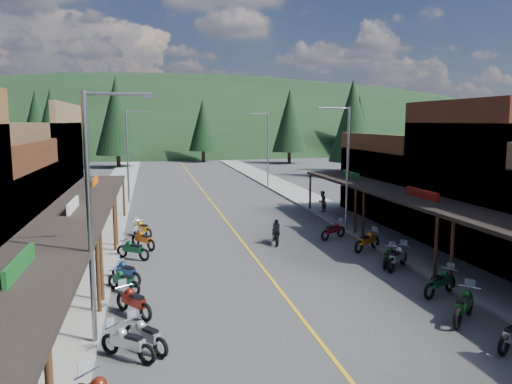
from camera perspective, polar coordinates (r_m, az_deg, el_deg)
ground at (r=23.49m, az=1.41°, el=-9.47°), size 220.00×220.00×0.00m
centerline at (r=42.70m, az=-4.83°, el=-1.49°), size 0.15×90.00×0.01m
sidewalk_west at (r=42.51m, az=-16.55°, el=-1.75°), size 3.40×94.00×0.15m
sidewalk_east at (r=44.60m, az=6.33°, el=-1.02°), size 3.40×94.00×0.15m
shop_west_3 at (r=34.36m, az=-26.38°, el=1.28°), size 10.90×10.20×8.20m
shop_east_2 at (r=30.42m, az=26.76°, el=0.48°), size 10.90×9.00×8.20m
shop_east_3 at (r=38.41m, az=17.69°, el=0.89°), size 10.90×10.20×6.20m
streetlight_0 at (r=16.09m, az=-18.03°, el=-1.69°), size 2.16×0.18×8.00m
streetlight_1 at (r=43.90m, az=-14.30°, el=4.40°), size 2.16×0.18×8.00m
streetlight_2 at (r=32.28m, az=10.19°, el=3.29°), size 2.16×0.18×8.00m
streetlight_3 at (r=53.26m, az=1.21°, el=5.25°), size 2.16×0.18×8.00m
ridge_hill at (r=157.03m, az=-10.15°, el=5.36°), size 310.00×140.00×60.00m
pine_1 at (r=93.69m, az=-23.80°, el=7.49°), size 5.88×5.88×12.50m
pine_2 at (r=79.93m, az=-15.62°, el=8.43°), size 6.72×6.72×14.00m
pine_3 at (r=88.27m, az=-6.08°, el=7.64°), size 5.04×5.04×11.00m
pine_4 at (r=85.02m, az=3.87°, el=8.16°), size 5.88×5.88×12.50m
pine_5 at (r=101.66m, az=10.79°, el=8.44°), size 6.72×6.72×14.00m
pine_6 at (r=99.92m, az=18.98°, el=7.29°), size 5.04×5.04×11.00m
pine_9 at (r=72.90m, az=11.71°, el=7.36°), size 4.93×4.93×10.80m
pine_10 at (r=72.91m, az=-22.30°, el=7.24°), size 5.38×5.38×11.60m
pine_11 at (r=64.89m, az=10.96°, el=8.02°), size 5.82×5.82×12.40m
bike_west_4 at (r=15.98m, az=-14.45°, el=-16.21°), size 1.98×1.81×1.15m
bike_west_5 at (r=16.39m, az=-12.52°, el=-15.54°), size 1.76×1.96×1.13m
bike_west_6 at (r=19.16m, az=-13.83°, el=-11.91°), size 1.80×2.15×1.21m
bike_west_7 at (r=21.81m, az=-14.89°, el=-9.66°), size 1.74×1.80×1.08m
bike_west_8 at (r=22.91m, az=-14.65°, el=-8.69°), size 1.76×2.00×1.15m
bike_west_9 at (r=26.66m, az=-13.90°, el=-6.28°), size 2.01×1.80×1.16m
bike_west_10 at (r=28.69m, az=-12.78°, el=-5.21°), size 1.76×2.08×1.18m
bike_west_11 at (r=31.64m, az=-12.89°, el=-4.01°), size 1.64×2.04×1.14m
bike_east_5 at (r=19.60m, az=22.68°, el=-11.69°), size 2.23×2.12×1.32m
bike_east_6 at (r=22.01m, az=20.33°, el=-9.53°), size 2.24×1.61×1.23m
bike_east_7 at (r=25.19m, az=15.88°, el=-7.07°), size 2.16×2.02×1.27m
bike_east_8 at (r=25.61m, az=14.92°, el=-7.01°), size 1.68×1.85×1.07m
bike_east_9 at (r=28.23m, az=12.60°, el=-5.37°), size 2.20×1.71×1.22m
bike_east_10 at (r=30.61m, az=8.83°, el=-4.25°), size 2.16×1.64×1.19m
rider_on_bike at (r=29.17m, az=2.26°, el=-4.77°), size 0.89×2.02×1.49m
pedestrian_east_b at (r=38.69m, az=7.55°, el=-1.07°), size 0.93×0.85×1.66m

